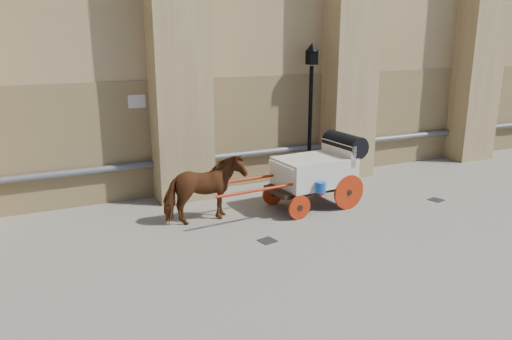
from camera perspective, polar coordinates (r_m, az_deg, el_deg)
ground at (r=10.31m, az=3.25°, el=-8.13°), size 90.00×90.00×0.00m
horse at (r=11.11m, az=-5.91°, el=-2.28°), size 1.83×0.91×1.51m
carriage at (r=12.18m, az=7.19°, el=0.14°), size 4.02×1.49×1.73m
street_lamp at (r=13.99m, az=6.23°, el=6.88°), size 0.36×0.36×3.86m
drain_grate_near at (r=10.30m, az=1.31°, el=-8.08°), size 0.38×0.38×0.01m
drain_grate_far at (r=13.53m, az=19.89°, el=-3.22°), size 0.39×0.39×0.01m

